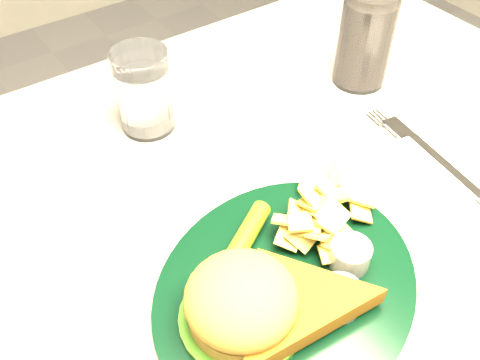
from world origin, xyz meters
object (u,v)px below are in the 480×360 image
object	(u,v)px
water_glass	(144,91)
fork_napkin	(441,163)
dinner_plate	(288,268)
cola_glass	(365,39)

from	to	relation	value
water_glass	fork_napkin	xyz separation A→B (m)	(0.27, -0.29, -0.05)
dinner_plate	cola_glass	xyz separation A→B (m)	(0.33, 0.23, 0.04)
water_glass	cola_glass	world-z (taller)	cola_glass
cola_glass	dinner_plate	bearing A→B (deg)	-144.41
water_glass	cola_glass	distance (m)	0.33
dinner_plate	water_glass	bearing A→B (deg)	67.75
fork_napkin	cola_glass	bearing A→B (deg)	84.66
cola_glass	fork_napkin	bearing A→B (deg)	-103.33
dinner_plate	water_glass	distance (m)	0.32
cola_glass	fork_napkin	size ratio (longest dim) A/B	0.80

